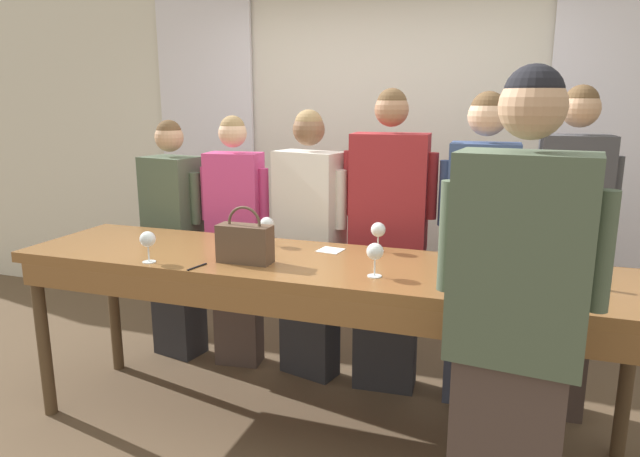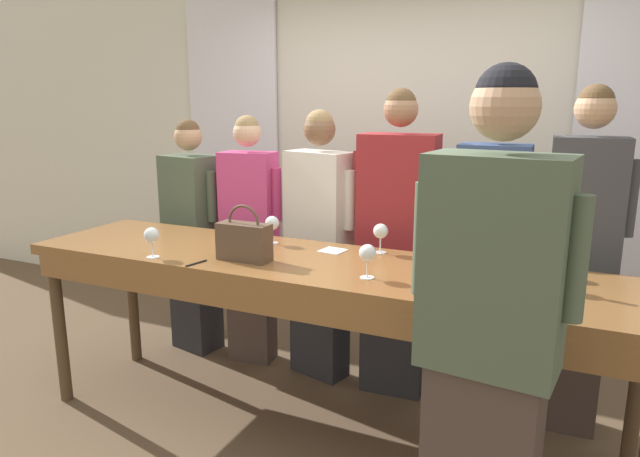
{
  "view_description": "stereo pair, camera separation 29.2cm",
  "coord_description": "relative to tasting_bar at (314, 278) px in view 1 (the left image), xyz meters",
  "views": [
    {
      "loc": [
        0.93,
        -2.62,
        1.78
      ],
      "look_at": [
        0.0,
        0.08,
        1.13
      ],
      "focal_mm": 32.0,
      "sensor_mm": 36.0,
      "label": 1
    },
    {
      "loc": [
        1.2,
        -2.51,
        1.78
      ],
      "look_at": [
        0.0,
        0.08,
        1.13
      ],
      "focal_mm": 32.0,
      "sensor_mm": 36.0,
      "label": 2
    }
  ],
  "objects": [
    {
      "name": "napkin",
      "position": [
        0.01,
        0.23,
        0.09
      ],
      "size": [
        0.14,
        0.14,
        0.0
      ],
      "color": "white",
      "rests_on": "tasting_bar"
    },
    {
      "name": "wine_bottle",
      "position": [
        1.0,
        0.07,
        0.21
      ],
      "size": [
        0.08,
        0.08,
        0.33
      ],
      "color": "black",
      "rests_on": "tasting_bar"
    },
    {
      "name": "handbag",
      "position": [
        -0.32,
        -0.12,
        0.19
      ],
      "size": [
        0.27,
        0.11,
        0.29
      ],
      "color": "brown",
      "rests_on": "tasting_bar"
    },
    {
      "name": "curtain_panel_right",
      "position": [
        1.53,
        1.65,
        0.45
      ],
      "size": [
        0.84,
        0.03,
        2.69
      ],
      "color": "white",
      "rests_on": "ground_plane"
    },
    {
      "name": "wine_glass_center_mid",
      "position": [
        -0.36,
        0.24,
        0.2
      ],
      "size": [
        0.08,
        0.08,
        0.16
      ],
      "color": "white",
      "rests_on": "tasting_bar"
    },
    {
      "name": "guest_beige_cap",
      "position": [
        1.23,
        0.68,
        0.07
      ],
      "size": [
        0.47,
        0.26,
        1.85
      ],
      "color": "#473833",
      "rests_on": "ground_plane"
    },
    {
      "name": "tasting_bar",
      "position": [
        0.0,
        0.0,
        0.0
      ],
      "size": [
        3.19,
        0.75,
        0.98
      ],
      "color": "brown",
      "rests_on": "ground_plane"
    },
    {
      "name": "guest_navy_coat",
      "position": [
        0.77,
        0.68,
        0.06
      ],
      "size": [
        0.49,
        0.26,
        1.82
      ],
      "color": "#383D51",
      "rests_on": "ground_plane"
    },
    {
      "name": "guest_striped_shirt",
      "position": [
        0.23,
        0.68,
        0.04
      ],
      "size": [
        0.56,
        0.28,
        1.84
      ],
      "color": "#28282D",
      "rests_on": "ground_plane"
    },
    {
      "name": "pen",
      "position": [
        -0.5,
        -0.28,
        0.09
      ],
      "size": [
        0.04,
        0.13,
        0.01
      ],
      "color": "black",
      "rests_on": "tasting_bar"
    },
    {
      "name": "ground_plane",
      "position": [
        0.0,
        0.02,
        -0.89
      ],
      "size": [
        18.0,
        18.0,
        0.0
      ],
      "primitive_type": "plane",
      "color": "brown"
    },
    {
      "name": "guest_cream_sweater",
      "position": [
        -0.27,
        0.68,
        -0.01
      ],
      "size": [
        0.54,
        0.32,
        1.72
      ],
      "color": "#28282D",
      "rests_on": "ground_plane"
    },
    {
      "name": "wine_glass_front_mid",
      "position": [
        1.09,
        0.24,
        0.2
      ],
      "size": [
        0.08,
        0.08,
        0.16
      ],
      "color": "white",
      "rests_on": "tasting_bar"
    },
    {
      "name": "wine_glass_front_right",
      "position": [
        0.26,
        0.3,
        0.2
      ],
      "size": [
        0.08,
        0.08,
        0.16
      ],
      "color": "white",
      "rests_on": "tasting_bar"
    },
    {
      "name": "wall_back",
      "position": [
        0.0,
        1.72,
        0.51
      ],
      "size": [
        12.0,
        0.06,
        2.8
      ],
      "color": "silver",
      "rests_on": "ground_plane"
    },
    {
      "name": "wine_glass_center_left",
      "position": [
        0.35,
        -0.14,
        0.2
      ],
      "size": [
        0.08,
        0.08,
        0.16
      ],
      "color": "white",
      "rests_on": "tasting_bar"
    },
    {
      "name": "curtain_panel_left",
      "position": [
        -1.53,
        1.65,
        0.45
      ],
      "size": [
        0.84,
        0.03,
        2.69
      ],
      "color": "white",
      "rests_on": "ground_plane"
    },
    {
      "name": "host_pouring",
      "position": [
        0.97,
        -0.65,
        0.07
      ],
      "size": [
        0.56,
        0.3,
        1.89
      ],
      "color": "#473833",
      "rests_on": "ground_plane"
    },
    {
      "name": "guest_pink_top",
      "position": [
        -0.79,
        0.68,
        -0.02
      ],
      "size": [
        0.47,
        0.25,
        1.68
      ],
      "color": "#473833",
      "rests_on": "ground_plane"
    },
    {
      "name": "guest_olive_jacket",
      "position": [
        -1.26,
        0.68,
        -0.06
      ],
      "size": [
        0.49,
        0.33,
        1.65
      ],
      "color": "#28282D",
      "rests_on": "ground_plane"
    },
    {
      "name": "wine_glass_front_left",
      "position": [
        -0.78,
        -0.28,
        0.2
      ],
      "size": [
        0.08,
        0.08,
        0.16
      ],
      "color": "white",
      "rests_on": "tasting_bar"
    }
  ]
}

